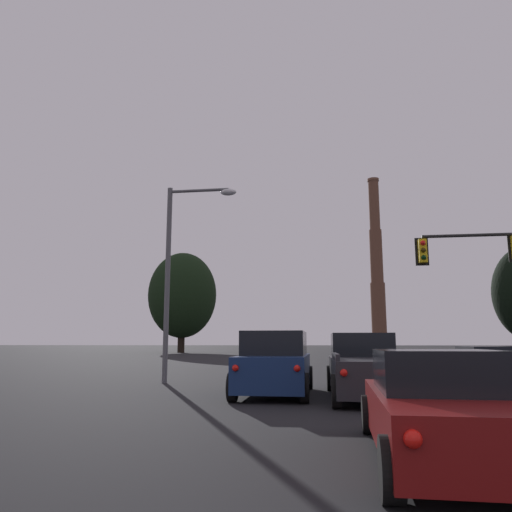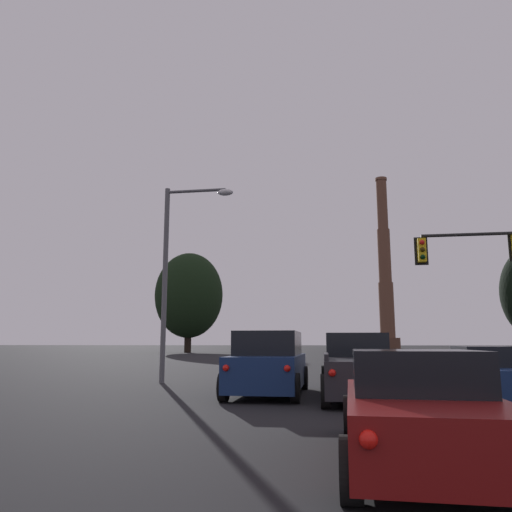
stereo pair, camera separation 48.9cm
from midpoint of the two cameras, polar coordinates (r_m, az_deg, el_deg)
The scene contains 8 objects.
suv_left_lane_front at distance 15.25m, azimuth 2.40°, elevation -12.23°, with size 2.13×4.92×1.86m.
sedan_right_lane_front at distance 15.69m, azimuth 26.20°, elevation -12.02°, with size 2.07×4.74×1.43m.
sedan_center_lane_second at distance 7.28m, azimuth 19.87°, elevation -16.08°, with size 2.07×4.74×1.43m.
pickup_truck_center_lane_front at distance 14.79m, azimuth 12.73°, elevation -12.44°, with size 2.32×5.55×1.82m.
traffic_light_overhead_right at distance 23.58m, azimuth 25.67°, elevation -1.04°, with size 4.68×0.50×6.25m.
street_lamp at distance 20.09m, azimuth -8.40°, elevation -0.43°, with size 2.85×0.36×7.75m.
smokestack at distance 135.47m, azimuth 14.67°, elevation -2.59°, with size 6.12×6.12×45.69m.
treeline_center_right at distance 79.55m, azimuth -7.51°, elevation -4.47°, with size 10.72×9.65×15.62m.
Camera 2 is at (-0.89, -0.73, 1.53)m, focal length 35.00 mm.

